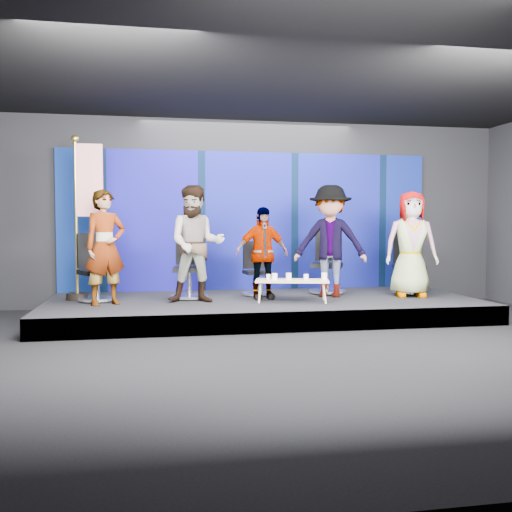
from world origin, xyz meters
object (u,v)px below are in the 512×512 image
object	(u,v)px
coffee_table	(292,281)
mug_d	(306,277)
flag_stand	(84,213)
chair_b	(189,276)
mug_b	(274,277)
panelist_e	(411,244)
panelist_a	(105,247)
chair_e	(408,273)
panelist_d	(330,241)
chair_a	(96,279)
mug_a	(268,277)
panelist_c	(262,253)
mug_c	(289,276)
mug_e	(324,276)
chair_c	(256,278)
panelist_b	(196,244)
chair_d	(327,272)

from	to	relation	value
coffee_table	mug_d	bearing A→B (deg)	-19.43
flag_stand	chair_b	bearing A→B (deg)	-1.66
coffee_table	mug_b	world-z (taller)	mug_b
panelist_e	flag_stand	world-z (taller)	flag_stand
mug_d	panelist_a	bearing A→B (deg)	175.21
coffee_table	mug_b	xyz separation A→B (m)	(-0.29, 0.00, 0.08)
coffee_table	chair_b	bearing A→B (deg)	155.64
chair_e	flag_stand	xyz separation A→B (m)	(-5.59, 0.08, 1.05)
panelist_d	mug_b	world-z (taller)	panelist_d
mug_b	mug_d	xyz separation A→B (m)	(0.49, -0.08, -0.01)
chair_a	flag_stand	xyz separation A→B (m)	(-0.18, 0.19, 1.06)
panelist_d	flag_stand	xyz separation A→B (m)	(-4.05, 0.32, 0.47)
chair_e	mug_a	size ratio (longest dim) A/B	13.25
panelist_c	panelist_d	xyz separation A→B (m)	(1.19, 0.07, 0.19)
mug_d	flag_stand	distance (m)	3.73
panelist_c	mug_d	size ratio (longest dim) A/B	16.66
mug_c	mug_e	bearing A→B (deg)	-10.83
chair_b	coffee_table	distance (m)	1.73
chair_c	panelist_b	bearing A→B (deg)	-151.62
chair_a	mug_a	bearing A→B (deg)	-38.39
panelist_a	panelist_e	distance (m)	5.04
mug_c	panelist_e	bearing A→B (deg)	5.75
panelist_d	flag_stand	distance (m)	4.09
mug_a	mug_e	bearing A→B (deg)	-9.03
panelist_c	chair_e	xyz separation A→B (m)	(2.73, 0.30, -0.40)
chair_c	panelist_d	size ratio (longest dim) A/B	0.49
panelist_c	panelist_e	bearing A→B (deg)	-9.52
mug_e	flag_stand	xyz separation A→B (m)	(-3.78, 0.89, 1.01)
flag_stand	mug_a	bearing A→B (deg)	-11.78
chair_a	mug_d	distance (m)	3.37
flag_stand	coffee_table	bearing A→B (deg)	-11.82
panelist_a	chair_b	bearing A→B (deg)	-4.74
panelist_a	mug_a	world-z (taller)	panelist_a
chair_e	flag_stand	size ratio (longest dim) A/B	0.42
chair_d	mug_c	xyz separation A→B (m)	(-0.94, -0.96, 0.02)
chair_c	mug_c	world-z (taller)	chair_c
mug_d	mug_e	distance (m)	0.31
chair_b	panelist_c	world-z (taller)	panelist_c
coffee_table	mug_d	distance (m)	0.23
panelist_c	chair_e	world-z (taller)	panelist_c
chair_b	panelist_c	size ratio (longest dim) A/B	0.75
mug_e	chair_a	bearing A→B (deg)	169.03
chair_a	mug_d	xyz separation A→B (m)	(3.29, -0.73, 0.04)
chair_b	panelist_b	bearing A→B (deg)	-74.67
panelist_a	chair_e	size ratio (longest dim) A/B	1.59
panelist_e	mug_e	distance (m)	1.73
chair_e	panelist_c	bearing A→B (deg)	-161.30
mug_d	panelist_d	bearing A→B (deg)	45.58
mug_c	mug_e	xyz separation A→B (m)	(0.56, -0.11, 0.00)
panelist_b	panelist_e	xyz separation A→B (m)	(3.65, 0.07, -0.03)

